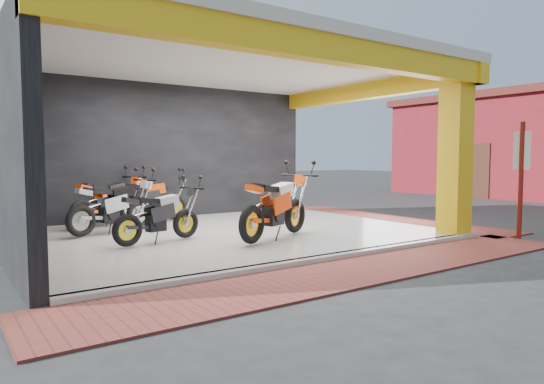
{
  "coord_description": "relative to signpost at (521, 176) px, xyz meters",
  "views": [
    {
      "loc": [
        -4.98,
        -6.71,
        1.64
      ],
      "look_at": [
        0.95,
        1.76,
        0.9
      ],
      "focal_mm": 32.0,
      "sensor_mm": 36.0,
      "label": 1
    }
  ],
  "objects": [
    {
      "name": "paver_right",
      "position": [
        0.28,
        3.71,
        -1.26
      ],
      "size": [
        1.4,
        7.0,
        0.03
      ],
      "primitive_type": "cube",
      "color": "#9C3933",
      "rests_on": "ground"
    },
    {
      "name": "moto_row_d",
      "position": [
        -5.72,
        6.23,
        -0.53
      ],
      "size": [
        2.25,
        1.62,
        1.29
      ],
      "primitive_type": null,
      "rotation": [
        0.0,
        0.0,
        0.45
      ],
      "color": "#F43E0A",
      "rests_on": "showroom_floor"
    },
    {
      "name": "left_wall",
      "position": [
        -8.62,
        3.71,
        0.47
      ],
      "size": [
        0.2,
        6.2,
        3.5
      ],
      "primitive_type": "cube",
      "color": "black",
      "rests_on": "ground"
    },
    {
      "name": "header_beam_right",
      "position": [
        -0.52,
        3.71,
        2.02
      ],
      "size": [
        0.3,
        6.4,
        0.4
      ],
      "primitive_type": "cube",
      "color": "gold",
      "rests_on": "corner_column"
    },
    {
      "name": "showroom_ceiling",
      "position": [
        -4.52,
        3.71,
        2.32
      ],
      "size": [
        8.4,
        6.4,
        0.2
      ],
      "primitive_type": "cube",
      "color": "beige",
      "rests_on": "corner_column"
    },
    {
      "name": "back_wall",
      "position": [
        -4.52,
        6.81,
        0.47
      ],
      "size": [
        8.2,
        0.2,
        3.5
      ],
      "primitive_type": "cube",
      "color": "black",
      "rests_on": "ground"
    },
    {
      "name": "header_beam_front",
      "position": [
        -4.52,
        0.71,
        2.02
      ],
      "size": [
        8.4,
        0.3,
        0.4
      ],
      "primitive_type": "cube",
      "color": "gold",
      "rests_on": "corner_column"
    },
    {
      "name": "moto_row_b",
      "position": [
        -5.94,
        5.02,
        -0.55
      ],
      "size": [
        2.21,
        1.36,
        1.27
      ],
      "primitive_type": null,
      "rotation": [
        0.0,
        0.0,
        0.31
      ],
      "color": "#9A9DA1",
      "rests_on": "showroom_floor"
    },
    {
      "name": "floor_kerb",
      "position": [
        -4.52,
        0.69,
        -1.23
      ],
      "size": [
        8.0,
        0.2,
        0.1
      ],
      "primitive_type": "cube",
      "color": "silver",
      "rests_on": "ground"
    },
    {
      "name": "signpost",
      "position": [
        0.0,
        0.0,
        0.0
      ],
      "size": [
        0.09,
        0.33,
        2.34
      ],
      "rotation": [
        0.0,
        0.0,
        0.14
      ],
      "color": "maroon",
      "rests_on": "ground"
    },
    {
      "name": "showroom_floor",
      "position": [
        -4.52,
        3.71,
        -1.23
      ],
      "size": [
        8.0,
        6.0,
        0.1
      ],
      "primitive_type": "cube",
      "color": "silver",
      "rests_on": "ground"
    },
    {
      "name": "ground",
      "position": [
        -4.52,
        1.71,
        -1.28
      ],
      "size": [
        80.0,
        80.0,
        0.0
      ],
      "primitive_type": "plane",
      "color": "#2D2D30",
      "rests_on": "ground"
    },
    {
      "name": "corner_column",
      "position": [
        -0.77,
        0.96,
        0.47
      ],
      "size": [
        0.5,
        0.5,
        3.5
      ],
      "primitive_type": "cube",
      "color": "gold",
      "rests_on": "ground"
    },
    {
      "name": "moto_row_a",
      "position": [
        -5.63,
        3.35,
        -0.6
      ],
      "size": [
        1.99,
        1.07,
        1.15
      ],
      "primitive_type": null,
      "rotation": [
        0.0,
        0.0,
        0.21
      ],
      "color": "black",
      "rests_on": "showroom_floor"
    },
    {
      "name": "moto_row_c",
      "position": [
        -4.69,
        6.0,
        -0.56
      ],
      "size": [
        2.14,
        1.25,
        1.23
      ],
      "primitive_type": null,
      "rotation": [
        0.0,
        0.0,
        -0.27
      ],
      "color": "black",
      "rests_on": "showroom_floor"
    },
    {
      "name": "moto_hero",
      "position": [
        -3.57,
        2.67,
        -0.47
      ],
      "size": [
        2.47,
        1.67,
        1.42
      ],
      "primitive_type": null,
      "rotation": [
        0.0,
        0.0,
        0.39
      ],
      "color": "#FB430A",
      "rests_on": "showroom_floor"
    },
    {
      "name": "paver_front",
      "position": [
        -4.52,
        -0.09,
        -1.26
      ],
      "size": [
        9.0,
        1.4,
        0.03
      ],
      "primitive_type": "cube",
      "color": "#9C3933",
      "rests_on": "ground"
    }
  ]
}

